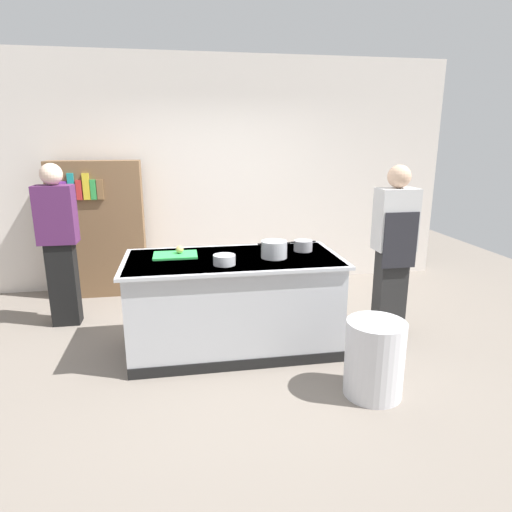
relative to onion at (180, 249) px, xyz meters
name	(u,v)px	position (x,y,z in m)	size (l,w,h in m)	color
ground_plane	(234,347)	(0.48, -0.16, -0.96)	(10.00, 10.00, 0.00)	slate
back_wall	(213,174)	(0.48, 1.94, 0.54)	(6.40, 0.12, 3.00)	silver
counter_island	(234,302)	(0.48, -0.16, -0.49)	(1.98, 0.98, 0.90)	#B7BABF
cutting_board	(175,255)	(-0.04, -0.03, -0.05)	(0.40, 0.28, 0.02)	green
onion	(180,249)	(0.00, 0.00, 0.00)	(0.07, 0.07, 0.07)	tan
stock_pot	(274,249)	(0.85, -0.23, 0.02)	(0.30, 0.24, 0.16)	#B7BABF
sauce_pan	(303,246)	(1.18, -0.03, 0.00)	(0.25, 0.18, 0.10)	#99999E
mixing_bowl	(224,260)	(0.38, -0.39, -0.01)	(0.19, 0.19, 0.09)	#B7BABF
trash_bin	(374,358)	(1.46, -1.14, -0.65)	(0.46, 0.46, 0.61)	silver
person_chef	(393,248)	(2.07, -0.14, -0.04)	(0.38, 0.25, 1.72)	#252525
person_guest	(59,242)	(-1.24, 0.72, -0.04)	(0.38, 0.24, 1.72)	black
bookshelf	(99,229)	(-1.00, 1.64, -0.10)	(1.10, 0.31, 1.70)	brown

